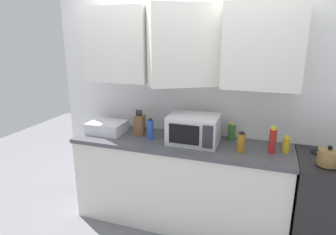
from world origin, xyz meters
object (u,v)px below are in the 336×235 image
kettle (329,157)px  bottle_yellow_mustard (286,145)px  bottle_green_oil (232,132)px  dish_rack (107,127)px  bottle_amber_vinegar (241,143)px  bottle_red_sauce (273,140)px  microwave (194,129)px  knife_block (140,124)px  bottle_blue_cleaner (150,129)px

kettle → bottle_yellow_mustard: (-0.31, 0.20, -0.01)m
bottle_green_oil → dish_rack: bearing=-170.5°
dish_rack → bottle_amber_vinegar: size_ratio=2.01×
bottle_red_sauce → bottle_yellow_mustard: (0.12, 0.05, -0.05)m
microwave → bottle_amber_vinegar: microwave is taller
microwave → bottle_yellow_mustard: (0.85, 0.04, -0.07)m
microwave → knife_block: 0.62m
bottle_amber_vinegar → bottle_blue_cleaner: bearing=176.0°
kettle → bottle_amber_vinegar: bearing=174.0°
microwave → bottle_green_oil: microwave is taller
bottle_green_oil → knife_block: bearing=-172.1°
bottle_green_oil → bottle_yellow_mustard: (0.51, -0.18, -0.01)m
dish_rack → bottle_yellow_mustard: bearing=1.4°
bottle_blue_cleaner → bottle_amber_vinegar: size_ratio=1.12×
bottle_blue_cleaner → knife_block: bearing=147.1°
bottle_red_sauce → bottle_green_oil: bottle_red_sauce is taller
knife_block → bottle_green_oil: bearing=7.9°
dish_rack → bottle_red_sauce: size_ratio=1.54×
microwave → kettle: bearing=-8.1°
microwave → bottle_yellow_mustard: size_ratio=3.08×
kettle → microwave: bearing=171.9°
bottle_blue_cleaner → bottle_red_sauce: 1.17m
knife_block → bottle_blue_cleaner: (0.17, -0.11, -0.00)m
dish_rack → bottle_green_oil: bearing=9.5°
kettle → knife_block: size_ratio=0.64×
bottle_amber_vinegar → bottle_yellow_mustard: (0.39, 0.13, -0.02)m
bottle_green_oil → bottle_amber_vinegar: bottle_amber_vinegar is taller
microwave → bottle_red_sauce: microwave is taller
dish_rack → bottle_amber_vinegar: 1.43m
dish_rack → bottle_green_oil: bottle_green_oil is taller
kettle → bottle_blue_cleaner: bottle_blue_cleaner is taller
kettle → bottle_red_sauce: bearing=159.9°
microwave → dish_rack: microwave is taller
microwave → bottle_yellow_mustard: bearing=2.5°
kettle → bottle_green_oil: (-0.82, 0.38, 0.00)m
dish_rack → kettle: bearing=-4.3°
bottle_green_oil → bottle_yellow_mustard: 0.54m
dish_rack → bottle_green_oil: size_ratio=2.12×
kettle → dish_rack: bearing=175.7°
microwave → knife_block: microwave is taller
kettle → bottle_red_sauce: (-0.43, 0.16, 0.04)m
knife_block → bottle_red_sauce: size_ratio=1.08×
bottle_blue_cleaner → bottle_red_sauce: bottle_red_sauce is taller
bottle_red_sauce → bottle_yellow_mustard: bottle_red_sauce is taller
dish_rack → bottle_blue_cleaner: 0.52m
knife_block → bottle_red_sauce: (1.34, -0.09, 0.01)m
bottle_red_sauce → dish_rack: bearing=179.9°
dish_rack → bottle_yellow_mustard: size_ratio=2.44×
dish_rack → bottle_yellow_mustard: 1.81m
dish_rack → bottle_red_sauce: (1.69, -0.00, 0.06)m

